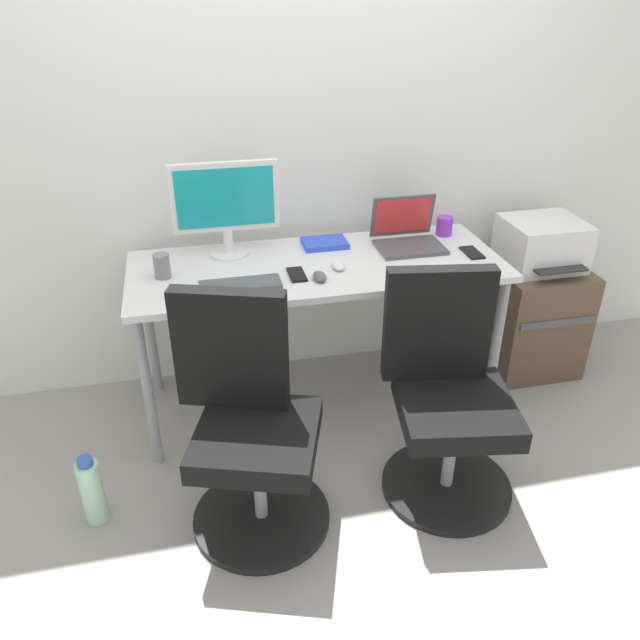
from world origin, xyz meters
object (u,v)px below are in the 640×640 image
object	(u,v)px
side_cabinet	(529,314)
open_laptop	(407,234)
printer	(542,244)
water_bottle_on_floor	(92,491)
office_chair_left	(249,427)
desktop_monitor	(225,203)
coffee_mug	(444,226)
office_chair_right	(447,399)

from	to	relation	value
side_cabinet	open_laptop	size ratio (longest dim) A/B	1.88
printer	water_bottle_on_floor	bearing A→B (deg)	-162.76
office_chair_left	printer	xyz separation A→B (m)	(1.61, 0.78, 0.28)
water_bottle_on_floor	desktop_monitor	world-z (taller)	desktop_monitor
printer	desktop_monitor	xyz separation A→B (m)	(-1.57, 0.07, 0.31)
office_chair_left	water_bottle_on_floor	xyz separation A→B (m)	(-0.62, 0.09, -0.28)
open_laptop	coffee_mug	distance (m)	0.24
side_cabinet	water_bottle_on_floor	bearing A→B (deg)	-162.73
side_cabinet	open_laptop	distance (m)	0.90
side_cabinet	open_laptop	bearing A→B (deg)	179.81
coffee_mug	open_laptop	bearing A→B (deg)	-159.27
printer	open_laptop	bearing A→B (deg)	179.74
printer	coffee_mug	xyz separation A→B (m)	(-0.50, 0.09, 0.10)
desktop_monitor	water_bottle_on_floor	bearing A→B (deg)	-130.34
open_laptop	coffee_mug	world-z (taller)	open_laptop
water_bottle_on_floor	desktop_monitor	xyz separation A→B (m)	(0.65, 0.76, 0.86)
office_chair_right	side_cabinet	xyz separation A→B (m)	(0.81, 0.78, -0.13)
side_cabinet	open_laptop	world-z (taller)	open_laptop
water_bottle_on_floor	desktop_monitor	distance (m)	1.32
office_chair_right	side_cabinet	world-z (taller)	office_chair_right
side_cabinet	coffee_mug	size ratio (longest dim) A/B	6.32
open_laptop	coffee_mug	bearing A→B (deg)	20.73
printer	open_laptop	distance (m)	0.74
office_chair_left	desktop_monitor	xyz separation A→B (m)	(0.03, 0.86, 0.59)
office_chair_left	coffee_mug	xyz separation A→B (m)	(1.10, 0.87, 0.38)
desktop_monitor	coffee_mug	bearing A→B (deg)	0.77
printer	desktop_monitor	bearing A→B (deg)	177.27
office_chair_left	desktop_monitor	distance (m)	1.04
office_chair_left	printer	bearing A→B (deg)	25.99
water_bottle_on_floor	coffee_mug	world-z (taller)	coffee_mug
printer	desktop_monitor	size ratio (longest dim) A/B	0.83
printer	desktop_monitor	world-z (taller)	desktop_monitor
office_chair_left	printer	distance (m)	1.81
office_chair_right	desktop_monitor	size ratio (longest dim) A/B	1.96
water_bottle_on_floor	coffee_mug	distance (m)	2.00
office_chair_right	coffee_mug	size ratio (longest dim) A/B	10.22
office_chair_right	coffee_mug	world-z (taller)	office_chair_right
desktop_monitor	open_laptop	xyz separation A→B (m)	(0.84, -0.07, -0.19)
office_chair_left	open_laptop	world-z (taller)	open_laptop
desktop_monitor	coffee_mug	size ratio (longest dim) A/B	5.22
side_cabinet	coffee_mug	distance (m)	0.72
coffee_mug	water_bottle_on_floor	bearing A→B (deg)	-155.62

